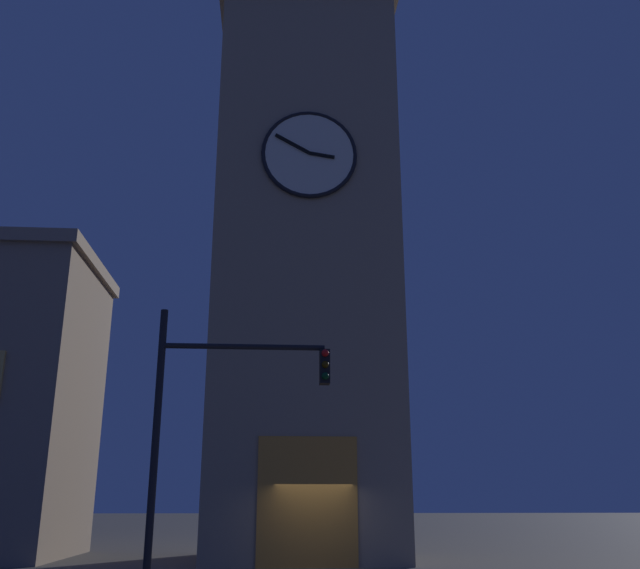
% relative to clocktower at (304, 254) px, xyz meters
% --- Properties ---
extents(clocktower, '(7.41, 7.23, 28.13)m').
position_rel_clocktower_xyz_m(clocktower, '(0.00, 0.00, 0.00)').
color(clocktower, gray).
rests_on(clocktower, ground_plane).
extents(traffic_signal_near, '(3.71, 0.41, 5.99)m').
position_rel_clocktower_xyz_m(traffic_signal_near, '(2.45, 11.42, -7.69)').
color(traffic_signal_near, black).
rests_on(traffic_signal_near, ground_plane).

